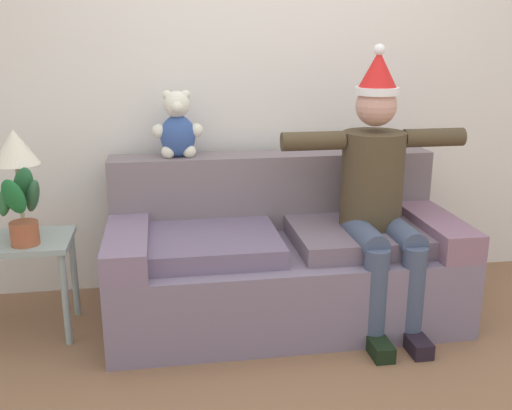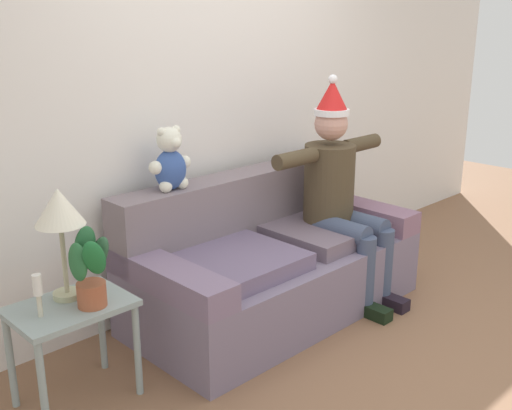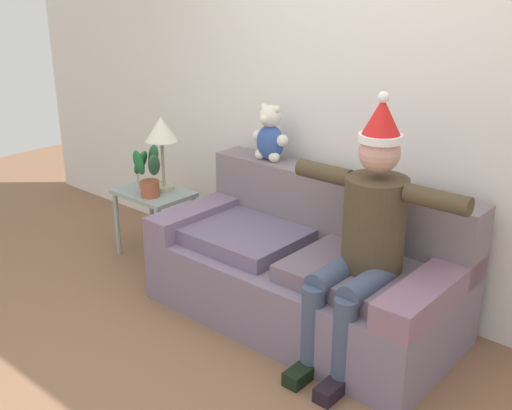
% 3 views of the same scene
% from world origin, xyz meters
% --- Properties ---
extents(back_wall, '(7.00, 0.10, 2.70)m').
position_xyz_m(back_wall, '(0.00, 1.55, 1.35)').
color(back_wall, silver).
rests_on(back_wall, ground_plane).
extents(couch, '(1.91, 0.93, 0.87)m').
position_xyz_m(couch, '(0.00, 1.01, 0.33)').
color(couch, slate).
rests_on(couch, ground_plane).
extents(person_seated, '(1.02, 0.77, 1.50)m').
position_xyz_m(person_seated, '(0.49, 0.84, 0.76)').
color(person_seated, '#473A27').
rests_on(person_seated, ground_plane).
extents(teddy_bear, '(0.29, 0.17, 0.38)m').
position_xyz_m(teddy_bear, '(-0.55, 1.30, 1.04)').
color(teddy_bear, '#345299').
rests_on(teddy_bear, couch).
extents(side_table, '(0.56, 0.40, 0.53)m').
position_xyz_m(side_table, '(-1.42, 0.97, 0.44)').
color(side_table, '#8FA09F').
rests_on(side_table, ground_plane).
extents(table_lamp, '(0.24, 0.24, 0.56)m').
position_xyz_m(table_lamp, '(-1.39, 1.05, 0.97)').
color(table_lamp, '#B3B68C').
rests_on(table_lamp, side_table).
extents(potted_plant, '(0.23, 0.20, 0.40)m').
position_xyz_m(potted_plant, '(-1.35, 0.88, 0.72)').
color(potted_plant, '#A05234').
rests_on(potted_plant, side_table).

